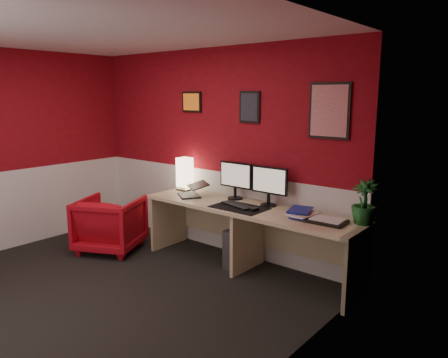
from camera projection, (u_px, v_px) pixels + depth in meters
ground at (100, 293)px, 4.27m from camera, size 4.00×3.50×0.01m
ceiling at (85, 30)px, 3.79m from camera, size 4.00×3.50×0.01m
wall_back at (215, 151)px, 5.35m from camera, size 4.00×0.01×2.50m
wall_right at (273, 202)px, 2.78m from camera, size 0.01×3.50×2.50m
wainscot_back at (215, 209)px, 5.49m from camera, size 4.00×0.01×1.00m
wainscot_left at (5, 211)px, 5.42m from camera, size 0.01×3.50×1.00m
wainscot_right at (270, 309)px, 2.93m from camera, size 0.01×3.50×1.00m
desk at (248, 239)px, 4.78m from camera, size 2.60×0.65×0.73m
shoji_lamp at (185, 175)px, 5.51m from camera, size 0.16×0.16×0.40m
laptop at (189, 187)px, 5.19m from camera, size 0.40×0.37×0.22m
monitor_left at (235, 175)px, 5.02m from camera, size 0.45×0.06×0.58m
monitor_right at (269, 180)px, 4.70m from camera, size 0.45×0.06×0.58m
desk_mat at (239, 208)px, 4.67m from camera, size 0.60×0.38×0.01m
keyboard at (237, 205)px, 4.73m from camera, size 0.44×0.24×0.02m
mouse at (254, 209)px, 4.53m from camera, size 0.07×0.11×0.03m
book_bottom at (295, 215)px, 4.35m from camera, size 0.22×0.28×0.03m
book_middle at (294, 212)px, 4.36m from camera, size 0.27×0.33×0.02m
book_top at (290, 209)px, 4.37m from camera, size 0.29×0.34×0.03m
zen_tray at (327, 221)px, 4.11m from camera, size 0.36×0.26×0.03m
potted_plant at (364, 202)px, 4.06m from camera, size 0.26×0.26×0.42m
pc_tower at (242, 247)px, 4.92m from camera, size 0.21×0.45×0.45m
armchair at (110, 224)px, 5.41m from camera, size 0.98×0.99×0.68m
art_left at (192, 102)px, 5.46m from camera, size 0.32×0.02×0.26m
art_center at (250, 107)px, 4.90m from camera, size 0.28×0.02×0.36m
art_right at (329, 111)px, 4.29m from camera, size 0.44×0.02×0.56m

